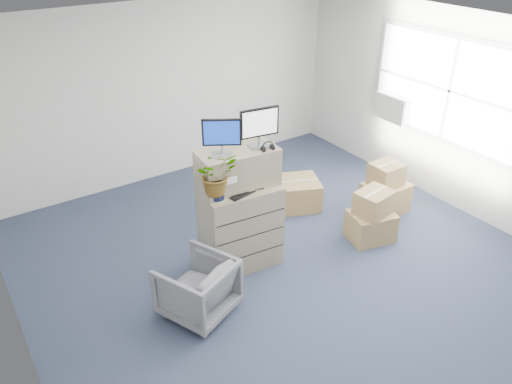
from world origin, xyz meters
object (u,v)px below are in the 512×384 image
keyboard (244,191)px  office_chair (197,285)px  filing_cabinet_lower (241,226)px  monitor_right (259,125)px  potted_plant (216,178)px  monitor_left (222,135)px  water_bottle (244,175)px

keyboard → office_chair: keyboard is taller
filing_cabinet_lower → monitor_right: size_ratio=2.29×
filing_cabinet_lower → potted_plant: 0.89m
monitor_left → monitor_right: size_ratio=0.91×
keyboard → water_bottle: bearing=46.7°
filing_cabinet_lower → monitor_right: (0.27, -0.01, 1.26)m
monitor_right → water_bottle: 0.61m
potted_plant → office_chair: potted_plant is taller
monitor_right → keyboard: size_ratio=1.00×
filing_cabinet_lower → office_chair: filing_cabinet_lower is taller
filing_cabinet_lower → water_bottle: (0.07, 0.01, 0.69)m
filing_cabinet_lower → keyboard: keyboard is taller
monitor_left → keyboard: (0.19, -0.14, -0.69)m
filing_cabinet_lower → keyboard: (-0.01, -0.11, 0.55)m
monitor_right → office_chair: size_ratio=0.64×
monitor_right → potted_plant: (-0.63, -0.08, -0.45)m
monitor_left → keyboard: monitor_left is taller
keyboard → potted_plant: (-0.35, 0.02, 0.26)m
filing_cabinet_lower → potted_plant: bearing=-160.1°
filing_cabinet_lower → office_chair: size_ratio=1.48×
water_bottle → potted_plant: size_ratio=0.52×
monitor_right → keyboard: bearing=-151.8°
filing_cabinet_lower → monitor_right: 1.29m
keyboard → water_bottle: size_ratio=1.59×
monitor_right → keyboard: (-0.28, -0.10, -0.71)m
monitor_left → keyboard: size_ratio=0.91×
monitor_left → water_bottle: monitor_left is taller
filing_cabinet_lower → water_bottle: water_bottle is taller
keyboard → potted_plant: 0.44m
monitor_right → office_chair: bearing=-148.2°
monitor_right → water_bottle: (-0.20, 0.02, -0.57)m
monitor_left → potted_plant: bearing=-111.1°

